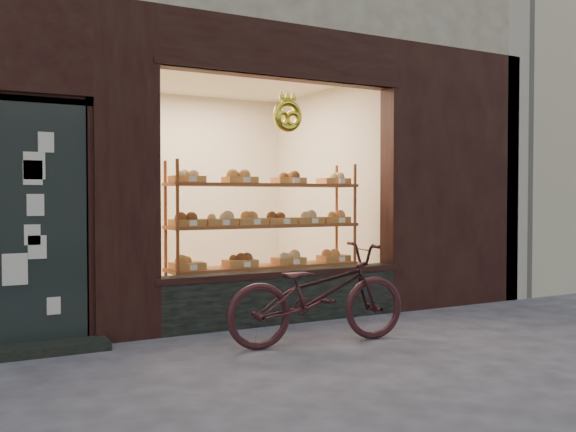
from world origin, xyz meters
TOP-DOWN VIEW (x-y plane):
  - ground at (0.00, 0.00)m, footprint 90.00×90.00m
  - display_shelf at (0.45, 2.55)m, footprint 2.20×0.45m
  - bicycle at (0.26, 1.10)m, footprint 1.76×0.78m

SIDE VIEW (x-z plane):
  - ground at x=0.00m, z-range 0.00..0.00m
  - bicycle at x=0.26m, z-range 0.00..0.90m
  - display_shelf at x=0.45m, z-range 0.02..1.72m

